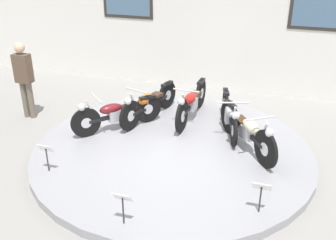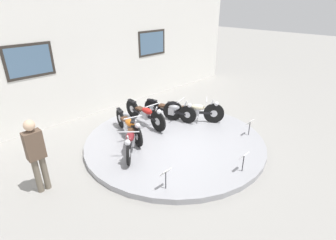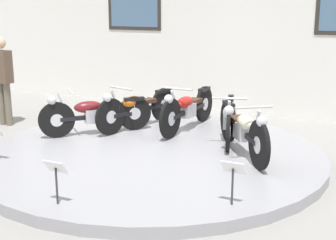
{
  "view_description": "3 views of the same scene",
  "coord_description": "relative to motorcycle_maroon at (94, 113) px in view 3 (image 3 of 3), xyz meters",
  "views": [
    {
      "loc": [
        1.92,
        -6.15,
        3.76
      ],
      "look_at": [
        -0.14,
        0.13,
        0.63
      ],
      "focal_mm": 42.0,
      "sensor_mm": 36.0,
      "label": 1
    },
    {
      "loc": [
        -4.9,
        -4.69,
        3.92
      ],
      "look_at": [
        -0.24,
        0.03,
        0.82
      ],
      "focal_mm": 28.0,
      "sensor_mm": 36.0,
      "label": 2
    },
    {
      "loc": [
        3.23,
        -6.05,
        2.29
      ],
      "look_at": [
        0.13,
        0.27,
        0.57
      ],
      "focal_mm": 50.0,
      "sensor_mm": 36.0,
      "label": 3
    }
  ],
  "objects": [
    {
      "name": "motorcycle_silver",
      "position": [
        2.19,
        0.68,
        -0.0
      ],
      "size": [
        0.7,
        1.88,
        0.78
      ],
      "color": "black",
      "rests_on": "display_platform"
    },
    {
      "name": "motorcycle_orange",
      "position": [
        0.45,
        0.68,
        0.01
      ],
      "size": [
        0.66,
        1.92,
        0.79
      ],
      "color": "black",
      "rests_on": "display_platform"
    },
    {
      "name": "visitor_standing",
      "position": [
        -2.27,
        0.24,
        0.46
      ],
      "size": [
        0.36,
        0.23,
        1.72
      ],
      "color": "#6B6051",
      "rests_on": "ground_plane"
    },
    {
      "name": "ground_plane",
      "position": [
        1.32,
        -0.36,
        -0.52
      ],
      "size": [
        60.0,
        60.0,
        0.0
      ],
      "primitive_type": "plane",
      "color": "gray"
    },
    {
      "name": "motorcycle_red",
      "position": [
        1.32,
        0.96,
        0.03
      ],
      "size": [
        0.54,
        2.02,
        0.81
      ],
      "color": "black",
      "rests_on": "display_platform"
    },
    {
      "name": "motorcycle_maroon",
      "position": [
        0.0,
        0.0,
        0.0
      ],
      "size": [
        1.35,
        1.48,
        0.78
      ],
      "color": "black",
      "rests_on": "display_platform"
    },
    {
      "name": "motorcycle_cream",
      "position": [
        2.63,
        0.0,
        0.03
      ],
      "size": [
        1.25,
        1.66,
        0.81
      ],
      "color": "black",
      "rests_on": "display_platform"
    },
    {
      "name": "display_platform",
      "position": [
        1.32,
        -0.36,
        -0.44
      ],
      "size": [
        5.21,
        5.21,
        0.15
      ],
      "primitive_type": "cylinder",
      "color": "#99999E",
      "rests_on": "ground_plane"
    },
    {
      "name": "info_placard_front_centre",
      "position": [
        1.32,
        -2.62,
        -0.0
      ],
      "size": [
        0.26,
        0.11,
        0.51
      ],
      "color": "#333338",
      "rests_on": "display_platform"
    },
    {
      "name": "info_placard_front_right",
      "position": [
        3.07,
        -1.78,
        -0.0
      ],
      "size": [
        0.26,
        0.11,
        0.51
      ],
      "color": "#333338",
      "rests_on": "display_platform"
    },
    {
      "name": "back_wall",
      "position": [
        1.32,
        3.39,
        1.52
      ],
      "size": [
        14.0,
        0.22,
        4.07
      ],
      "color": "white",
      "rests_on": "ground_plane"
    }
  ]
}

